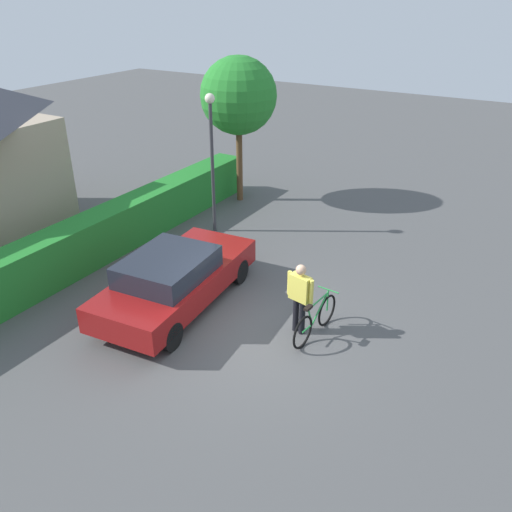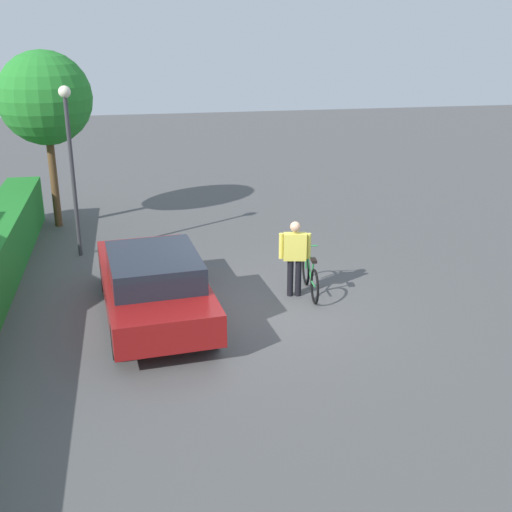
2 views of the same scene
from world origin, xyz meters
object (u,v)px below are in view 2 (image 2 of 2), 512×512
object	(u,v)px
bicycle	(310,276)
parked_car_near	(154,283)
street_lamp	(70,148)
tree_kerbside	(45,99)
person_rider	(295,253)

from	to	relation	value
bicycle	parked_car_near	bearing A→B (deg)	99.57
street_lamp	tree_kerbside	size ratio (longest dim) A/B	0.85
bicycle	tree_kerbside	bearing A→B (deg)	43.30
parked_car_near	bicycle	bearing A→B (deg)	-80.43
parked_car_near	bicycle	world-z (taller)	parked_car_near
person_rider	bicycle	bearing A→B (deg)	-81.87
person_rider	tree_kerbside	xyz separation A→B (m)	(6.08, 5.32, 2.57)
bicycle	street_lamp	bearing A→B (deg)	55.44
parked_car_near	person_rider	world-z (taller)	person_rider
bicycle	person_rider	distance (m)	0.66
street_lamp	parked_car_near	bearing A→B (deg)	-157.30
street_lamp	tree_kerbside	distance (m)	2.88
parked_car_near	tree_kerbside	distance (m)	7.55
bicycle	street_lamp	xyz separation A→B (m)	(3.39, 4.93, 2.26)
bicycle	person_rider	size ratio (longest dim) A/B	1.07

